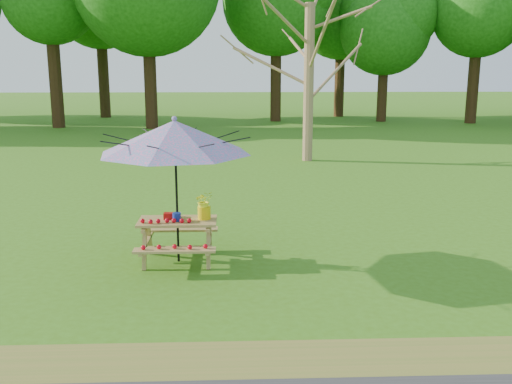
{
  "coord_description": "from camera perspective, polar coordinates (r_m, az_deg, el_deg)",
  "views": [
    {
      "loc": [
        0.63,
        -8.01,
        2.98
      ],
      "look_at": [
        0.96,
        0.5,
        1.1
      ],
      "focal_mm": 40.0,
      "sensor_mm": 36.0,
      "label": 1
    }
  ],
  "objects": [
    {
      "name": "ground",
      "position": [
        8.57,
        -6.38,
        -7.99
      ],
      "size": [
        120.0,
        120.0,
        0.0
      ],
      "primitive_type": "plane",
      "color": "#3C6D14",
      "rests_on": "ground"
    },
    {
      "name": "drygrass_strip",
      "position": [
        6.03,
        -8.32,
        -17.28
      ],
      "size": [
        120.0,
        1.2,
        0.01
      ],
      "primitive_type": "cube",
      "color": "olive",
      "rests_on": "ground"
    },
    {
      "name": "picnic_table",
      "position": [
        8.95,
        -7.8,
        -4.91
      ],
      "size": [
        1.2,
        1.32,
        0.67
      ],
      "color": "olive",
      "rests_on": "ground"
    },
    {
      "name": "patio_umbrella",
      "position": [
        8.61,
        -8.11,
        5.46
      ],
      "size": [
        2.76,
        2.76,
        2.26
      ],
      "color": "black",
      "rests_on": "ground"
    },
    {
      "name": "produce_bins",
      "position": [
        8.87,
        -8.21,
        -2.41
      ],
      "size": [
        0.28,
        0.34,
        0.13
      ],
      "color": "#AD0E0D",
      "rests_on": "picnic_table"
    },
    {
      "name": "tomatoes_row",
      "position": [
        8.69,
        -8.97,
        -2.88
      ],
      "size": [
        0.77,
        0.13,
        0.07
      ],
      "primitive_type": null,
      "color": "red",
      "rests_on": "picnic_table"
    },
    {
      "name": "flower_bucket",
      "position": [
        8.81,
        -5.22,
        -1.23
      ],
      "size": [
        0.33,
        0.3,
        0.44
      ],
      "color": "yellow",
      "rests_on": "picnic_table"
    }
  ]
}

